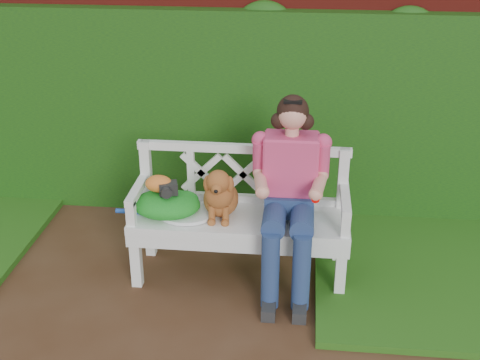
# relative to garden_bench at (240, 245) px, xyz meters

# --- Properties ---
(ground) EXTENTS (60.00, 60.00, 0.00)m
(ground) POSITION_rel_garden_bench_xyz_m (-0.56, -0.67, -0.24)
(ground) COLOR #3F2313
(brick_wall) EXTENTS (10.00, 0.30, 2.20)m
(brick_wall) POSITION_rel_garden_bench_xyz_m (-0.56, 1.23, 0.86)
(brick_wall) COLOR maroon
(brick_wall) RESTS_ON ground
(ivy_hedge) EXTENTS (10.00, 0.18, 1.70)m
(ivy_hedge) POSITION_rel_garden_bench_xyz_m (-0.56, 1.01, 0.61)
(ivy_hedge) COLOR #235A0F
(ivy_hedge) RESTS_ON ground
(garden_bench) EXTENTS (1.61, 0.68, 0.48)m
(garden_bench) POSITION_rel_garden_bench_xyz_m (0.00, 0.00, 0.00)
(garden_bench) COLOR white
(garden_bench) RESTS_ON ground
(seated_woman) EXTENTS (0.65, 0.80, 1.29)m
(seated_woman) POSITION_rel_garden_bench_xyz_m (0.34, -0.02, 0.41)
(seated_woman) COLOR #E12A60
(seated_woman) RESTS_ON ground
(dog) EXTENTS (0.37, 0.42, 0.39)m
(dog) POSITION_rel_garden_bench_xyz_m (-0.13, -0.03, 0.44)
(dog) COLOR olive
(dog) RESTS_ON garden_bench
(tennis_racket) EXTENTS (0.76, 0.46, 0.03)m
(tennis_racket) POSITION_rel_garden_bench_xyz_m (-0.40, -0.05, 0.26)
(tennis_racket) COLOR white
(tennis_racket) RESTS_ON garden_bench
(green_bag) EXTENTS (0.54, 0.47, 0.16)m
(green_bag) POSITION_rel_garden_bench_xyz_m (-0.51, -0.03, 0.32)
(green_bag) COLOR #1C6D27
(green_bag) RESTS_ON garden_bench
(camera_item) EXTENTS (0.15, 0.13, 0.08)m
(camera_item) POSITION_rel_garden_bench_xyz_m (-0.49, -0.04, 0.44)
(camera_item) COLOR black
(camera_item) RESTS_ON green_bag
(baseball_glove) EXTENTS (0.22, 0.20, 0.12)m
(baseball_glove) POSITION_rel_garden_bench_xyz_m (-0.56, -0.01, 0.46)
(baseball_glove) COLOR orange
(baseball_glove) RESTS_ON green_bag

